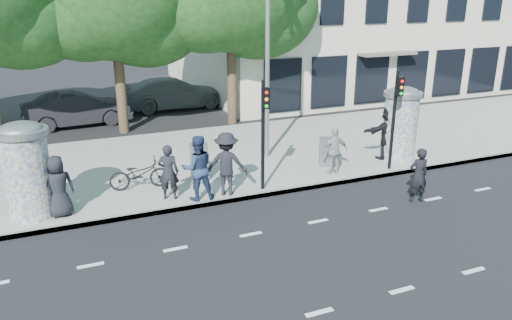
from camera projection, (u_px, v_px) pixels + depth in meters
name	position (u px, v px, depth m)	size (l,w,h in m)	color
ground	(346.00, 244.00, 12.49)	(120.00, 120.00, 0.00)	black
sidewalk	(239.00, 155.00, 19.01)	(40.00, 8.00, 0.15)	gray
curb	(284.00, 191.00, 15.57)	(40.00, 0.10, 0.16)	slate
lane_dash_near	(402.00, 290.00, 10.57)	(32.00, 0.12, 0.01)	silver
lane_dash_far	(318.00, 221.00, 13.71)	(32.00, 0.12, 0.01)	silver
ad_column_left	(26.00, 168.00, 13.29)	(1.36, 1.36, 2.65)	beige
ad_column_right	(401.00, 121.00, 18.00)	(1.36, 1.36, 2.65)	beige
traffic_pole_near	(264.00, 125.00, 14.86)	(0.22, 0.31, 3.40)	black
traffic_pole_far	(395.00, 110.00, 16.62)	(0.22, 0.31, 3.40)	black
street_lamp	(268.00, 28.00, 17.02)	(0.25, 0.93, 8.00)	slate
ped_a	(58.00, 186.00, 13.45)	(0.84, 0.55, 1.72)	black
ped_b	(168.00, 172.00, 14.58)	(0.61, 0.40, 1.67)	black
ped_c	(197.00, 168.00, 14.51)	(0.95, 0.74, 1.95)	navy
ped_d	(227.00, 164.00, 14.87)	(1.25, 0.72, 1.94)	black
ped_e	(335.00, 151.00, 16.61)	(0.94, 0.53, 1.60)	#98989B
ped_f	(388.00, 133.00, 18.09)	(1.82, 0.65, 1.96)	black
man_road	(418.00, 175.00, 14.75)	(0.61, 0.40, 1.68)	black
bicycle	(140.00, 174.00, 15.44)	(1.85, 0.64, 0.97)	black
cabinet_left	(199.00, 162.00, 16.17)	(0.58, 0.42, 1.20)	gray
cabinet_right	(326.00, 152.00, 17.47)	(0.49, 0.35, 1.02)	slate
car_mid	(77.00, 109.00, 23.11)	(4.79, 1.67, 1.58)	black
car_right	(173.00, 93.00, 26.64)	(5.60, 2.28, 1.62)	slate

